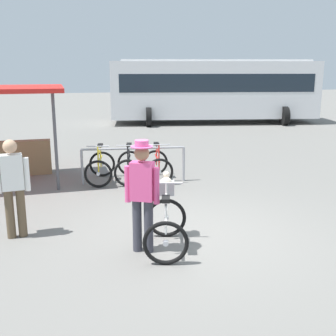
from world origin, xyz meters
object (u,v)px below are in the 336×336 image
object	(u,v)px
racked_bike_black	(129,166)
racked_bike_red	(157,166)
racked_bike_yellow	(100,167)
featured_bicycle	(166,217)
person_with_featured_bike	(142,192)
bus_distant	(213,87)
pedestrian_with_backpack	(13,182)

from	to	relation	value
racked_bike_black	racked_bike_red	world-z (taller)	same
racked_bike_yellow	featured_bicycle	size ratio (longest dim) A/B	0.95
person_with_featured_bike	bus_distant	distance (m)	15.39
racked_bike_black	featured_bicycle	world-z (taller)	featured_bicycle
racked_bike_yellow	featured_bicycle	world-z (taller)	featured_bicycle
racked_bike_red	featured_bicycle	size ratio (longest dim) A/B	0.92
featured_bicycle	racked_bike_black	bearing A→B (deg)	90.86
racked_bike_yellow	racked_bike_black	distance (m)	0.70
racked_bike_red	pedestrian_with_backpack	distance (m)	4.27
featured_bicycle	bus_distant	xyz separation A→B (m)	(5.49, 14.12, 1.25)
racked_bike_black	racked_bike_red	bearing A→B (deg)	-4.81
bus_distant	person_with_featured_bike	bearing A→B (deg)	-112.43
racked_bike_red	racked_bike_yellow	bearing A→B (deg)	175.19
person_with_featured_bike	pedestrian_with_backpack	size ratio (longest dim) A/B	1.05
racked_bike_red	person_with_featured_bike	bearing A→B (deg)	-104.18
person_with_featured_bike	bus_distant	bearing A→B (deg)	67.57
pedestrian_with_backpack	racked_bike_red	bearing A→B (deg)	45.36
bus_distant	featured_bicycle	bearing A→B (deg)	-111.24
featured_bicycle	person_with_featured_bike	xyz separation A→B (m)	(-0.38, -0.09, 0.46)
racked_bike_black	bus_distant	bearing A→B (deg)	61.29
racked_bike_yellow	pedestrian_with_backpack	distance (m)	3.55
racked_bike_black	bus_distant	size ratio (longest dim) A/B	0.12
bus_distant	pedestrian_with_backpack	bearing A→B (deg)	-120.66
racked_bike_yellow	bus_distant	size ratio (longest dim) A/B	0.12
racked_bike_yellow	person_with_featured_bike	distance (m)	4.20
person_with_featured_bike	racked_bike_black	bearing A→B (deg)	85.52
racked_bike_red	bus_distant	size ratio (longest dim) A/B	0.11
racked_bike_yellow	racked_bike_black	xyz separation A→B (m)	(0.70, -0.06, -0.00)
racked_bike_yellow	pedestrian_with_backpack	xyz separation A→B (m)	(-1.58, -3.13, 0.57)
racked_bike_yellow	racked_bike_red	distance (m)	1.40
pedestrian_with_backpack	bus_distant	world-z (taller)	bus_distant
bus_distant	racked_bike_yellow	bearing A→B (deg)	-121.81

